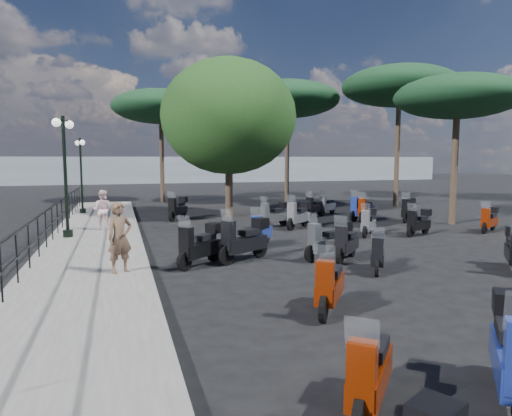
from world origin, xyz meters
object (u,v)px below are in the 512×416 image
object	(u,v)px
pedestrian_far	(102,210)
pine_2	(161,107)
woman	(120,238)
scooter_21	(419,223)
scooter_2	(329,287)
lamp_post_1	(65,169)
scooter_14	(346,245)
scooter_3	(200,246)
lamp_post_2	(81,170)
scooter_11	(298,216)
scooter_23	(361,210)
scooter_16	(368,223)
scooter_10	(274,215)
pine_1	(399,87)
scooter_29	(327,206)
scooter_17	(314,208)
pine_3	(458,97)
scooter_15	(329,242)
scooter_8	(377,254)
scooter_4	(261,232)
broadleaf_tree	(229,117)
scooter_22	(365,211)
scooter_5	(178,209)
scooter_9	(244,241)
pine_0	(287,100)
scooter_27	(489,220)
scooter_1	(369,375)

from	to	relation	value
pedestrian_far	pine_2	world-z (taller)	pine_2
woman	scooter_21	distance (m)	10.88
scooter_2	pine_2	distance (m)	23.24
lamp_post_1	scooter_14	bearing A→B (deg)	-15.57
scooter_3	lamp_post_2	bearing A→B (deg)	-26.06
scooter_11	pine_2	bearing A→B (deg)	-23.18
scooter_2	scooter_21	world-z (taller)	scooter_2
lamp_post_1	scooter_23	bearing A→B (deg)	27.74
pine_2	scooter_16	bearing A→B (deg)	-68.89
scooter_10	pine_1	distance (m)	12.81
scooter_29	scooter_17	bearing A→B (deg)	83.04
pine_3	scooter_15	bearing A→B (deg)	-149.47
scooter_15	scooter_29	xyz separation A→B (m)	(4.40, 9.30, -0.08)
scooter_8	scooter_29	xyz separation A→B (m)	(3.81, 10.83, -0.02)
scooter_4	broadleaf_tree	distance (m)	8.98
scooter_8	scooter_22	size ratio (longest dim) A/B	0.97
scooter_29	lamp_post_1	bearing A→B (deg)	72.48
pine_1	scooter_5	bearing A→B (deg)	-169.95
scooter_4	scooter_17	xyz separation A→B (m)	(4.70, 6.43, -0.03)
scooter_21	broadleaf_tree	world-z (taller)	broadleaf_tree
scooter_8	scooter_14	xyz separation A→B (m)	(-0.20, 1.27, 0.01)
scooter_15	pine_2	size ratio (longest dim) A/B	0.23
scooter_2	scooter_9	size ratio (longest dim) A/B	0.86
pine_0	scooter_22	bearing A→B (deg)	-89.63
scooter_2	scooter_14	bearing A→B (deg)	-86.36
scooter_17	scooter_27	xyz separation A→B (m)	(4.52, -6.15, 0.02)
scooter_10	pine_1	xyz separation A→B (m)	(9.53, 5.68, 6.41)
scooter_17	pine_1	bearing A→B (deg)	-100.73
woman	broadleaf_tree	bearing A→B (deg)	40.25
scooter_10	scooter_14	bearing A→B (deg)	152.67
scooter_5	pine_2	xyz separation A→B (m)	(0.15, 9.01, 5.55)
scooter_8	pine_2	size ratio (longest dim) A/B	0.18
scooter_16	scooter_29	size ratio (longest dim) A/B	0.97
scooter_5	scooter_1	bearing A→B (deg)	122.65
scooter_1	pedestrian_far	bearing A→B (deg)	-36.50
lamp_post_2	scooter_23	world-z (taller)	lamp_post_2
scooter_8	scooter_15	distance (m)	1.65
scooter_9	scooter_17	xyz separation A→B (m)	(5.75, 8.22, -0.13)
woman	pine_3	size ratio (longest dim) A/B	0.26
scooter_3	scooter_27	size ratio (longest dim) A/B	1.02
pedestrian_far	pine_2	distance (m)	13.54
pedestrian_far	scooter_14	xyz separation A→B (m)	(6.52, -6.78, -0.44)
scooter_10	pine_0	distance (m)	12.68
scooter_16	scooter_9	bearing A→B (deg)	68.40
lamp_post_2	pine_3	distance (m)	17.39
pedestrian_far	scooter_9	distance (m)	7.12
lamp_post_2	scooter_22	bearing A→B (deg)	-43.40
lamp_post_2	scooter_23	xyz separation A→B (m)	(12.16, -5.51, -1.73)
scooter_21	lamp_post_1	bearing A→B (deg)	52.26
scooter_10	scooter_11	world-z (taller)	scooter_11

